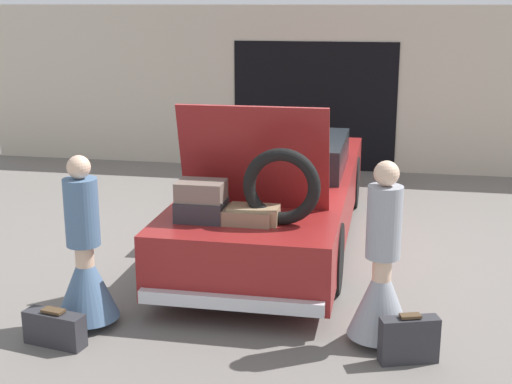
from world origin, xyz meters
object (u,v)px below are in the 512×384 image
(person_right, at_px, (381,280))
(suitcase_beside_left_person, at_px, (55,329))
(car, at_px, (278,193))
(person_left, at_px, (85,266))
(suitcase_beside_right_person, at_px, (409,340))

(person_right, bearing_deg, suitcase_beside_left_person, 90.95)
(car, bearing_deg, person_left, -115.58)
(car, xyz_separation_m, suitcase_beside_left_person, (-1.41, -3.15, -0.43))
(person_left, bearing_deg, person_right, 102.65)
(person_right, relative_size, suitcase_beside_right_person, 3.21)
(car, xyz_separation_m, suitcase_beside_right_person, (1.54, -2.89, -0.39))
(car, bearing_deg, suitcase_beside_right_person, -61.84)
(car, relative_size, suitcase_beside_left_person, 9.35)
(person_left, bearing_deg, suitcase_beside_right_person, 96.30)
(suitcase_beside_left_person, xyz_separation_m, suitcase_beside_right_person, (2.96, 0.27, 0.04))
(suitcase_beside_right_person, bearing_deg, car, 118.16)
(person_right, bearing_deg, car, 15.82)
(person_left, distance_m, person_right, 2.61)
(suitcase_beside_left_person, distance_m, suitcase_beside_right_person, 2.97)
(car, distance_m, suitcase_beside_left_person, 3.48)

